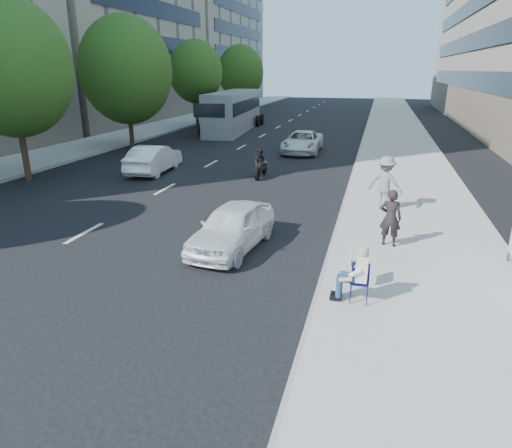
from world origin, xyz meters
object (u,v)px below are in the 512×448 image
(white_sedan_near, at_px, (232,227))
(jogger, at_px, (385,183))
(seated_protester, at_px, (355,270))
(white_sedan_far, at_px, (303,142))
(motorcycle, at_px, (261,165))
(white_sedan_mid, at_px, (154,159))
(pedestrian_woman, at_px, (391,218))
(bus, at_px, (234,112))

(white_sedan_near, bearing_deg, jogger, 54.58)
(seated_protester, relative_size, white_sedan_near, 0.33)
(jogger, distance_m, white_sedan_far, 13.19)
(white_sedan_near, xyz_separation_m, motorcycle, (-1.51, 9.36, -0.03))
(white_sedan_mid, bearing_deg, pedestrian_woman, 141.75)
(seated_protester, distance_m, bus, 31.42)
(motorcycle, bearing_deg, pedestrian_woman, -53.74)
(jogger, height_order, white_sedan_far, jogger)
(white_sedan_mid, bearing_deg, seated_protester, 129.15)
(jogger, bearing_deg, motorcycle, -20.13)
(white_sedan_far, bearing_deg, jogger, -67.98)
(seated_protester, height_order, bus, bus)
(seated_protester, bearing_deg, white_sedan_mid, 132.69)
(white_sedan_far, height_order, motorcycle, motorcycle)
(white_sedan_far, bearing_deg, white_sedan_near, -88.12)
(pedestrian_woman, xyz_separation_m, white_sedan_near, (-4.49, -1.04, -0.33))
(seated_protester, bearing_deg, pedestrian_woman, 78.00)
(pedestrian_woman, height_order, white_sedan_mid, pedestrian_woman)
(white_sedan_far, relative_size, motorcycle, 2.37)
(seated_protester, distance_m, white_sedan_far, 20.16)
(white_sedan_far, bearing_deg, pedestrian_woman, -72.47)
(jogger, distance_m, bus, 24.97)
(white_sedan_near, distance_m, bus, 27.66)
(white_sedan_near, height_order, bus, bus)
(white_sedan_mid, bearing_deg, white_sedan_near, 124.60)
(jogger, xyz_separation_m, white_sedan_far, (-5.04, 12.18, -0.46))
(pedestrian_woman, relative_size, white_sedan_near, 0.43)
(pedestrian_woman, xyz_separation_m, white_sedan_far, (-5.18, 15.98, -0.32))
(white_sedan_mid, relative_size, motorcycle, 2.11)
(pedestrian_woman, height_order, bus, bus)
(motorcycle, height_order, bus, bus)
(pedestrian_woman, bearing_deg, jogger, -78.65)
(seated_protester, xyz_separation_m, white_sedan_near, (-3.70, 2.66, -0.21))
(white_sedan_mid, height_order, white_sedan_far, white_sedan_mid)
(pedestrian_woman, bearing_deg, motorcycle, -45.02)
(jogger, relative_size, white_sedan_mid, 0.46)
(pedestrian_woman, height_order, motorcycle, pedestrian_woman)
(white_sedan_near, relative_size, bus, 0.32)
(jogger, bearing_deg, seated_protester, 102.68)
(white_sedan_mid, xyz_separation_m, motorcycle, (5.63, 0.27, -0.07))
(seated_protester, height_order, jogger, jogger)
(seated_protester, height_order, pedestrian_woman, pedestrian_woman)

